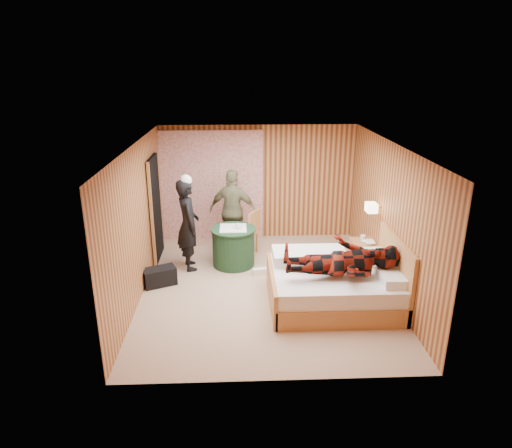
{
  "coord_description": "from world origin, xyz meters",
  "views": [
    {
      "loc": [
        -0.45,
        -7.17,
        3.73
      ],
      "look_at": [
        -0.14,
        0.37,
        1.05
      ],
      "focal_mm": 32.0,
      "sensor_mm": 36.0,
      "label": 1
    }
  ],
  "objects_px": {
    "man_at_table": "(233,211)",
    "nightstand": "(363,257)",
    "chair_near": "(249,229)",
    "wall_lamp": "(372,208)",
    "duffel_bag": "(160,276)",
    "round_table": "(233,246)",
    "woman_standing": "(188,225)",
    "man_on_bed": "(343,252)",
    "bed": "(336,284)",
    "chair_far": "(233,227)"
  },
  "relations": [
    {
      "from": "bed",
      "to": "chair_near",
      "type": "height_order",
      "value": "bed"
    },
    {
      "from": "bed",
      "to": "woman_standing",
      "type": "bearing_deg",
      "value": 149.75
    },
    {
      "from": "nightstand",
      "to": "man_on_bed",
      "type": "relative_size",
      "value": 0.35
    },
    {
      "from": "woman_standing",
      "to": "chair_near",
      "type": "bearing_deg",
      "value": -78.32
    },
    {
      "from": "round_table",
      "to": "man_on_bed",
      "type": "height_order",
      "value": "man_on_bed"
    },
    {
      "from": "bed",
      "to": "man_at_table",
      "type": "relative_size",
      "value": 1.2
    },
    {
      "from": "bed",
      "to": "woman_standing",
      "type": "xyz_separation_m",
      "value": [
        -2.5,
        1.46,
        0.55
      ]
    },
    {
      "from": "man_at_table",
      "to": "woman_standing",
      "type": "bearing_deg",
      "value": 60.36
    },
    {
      "from": "chair_near",
      "to": "wall_lamp",
      "type": "bearing_deg",
      "value": 93.89
    },
    {
      "from": "chair_far",
      "to": "woman_standing",
      "type": "bearing_deg",
      "value": -139.83
    },
    {
      "from": "nightstand",
      "to": "woman_standing",
      "type": "relative_size",
      "value": 0.35
    },
    {
      "from": "man_at_table",
      "to": "man_on_bed",
      "type": "distance_m",
      "value": 3.02
    },
    {
      "from": "woman_standing",
      "to": "wall_lamp",
      "type": "bearing_deg",
      "value": -112.43
    },
    {
      "from": "man_on_bed",
      "to": "chair_near",
      "type": "bearing_deg",
      "value": 121.22
    },
    {
      "from": "duffel_bag",
      "to": "woman_standing",
      "type": "xyz_separation_m",
      "value": [
        0.47,
        0.71,
        0.71
      ]
    },
    {
      "from": "chair_far",
      "to": "bed",
      "type": "bearing_deg",
      "value": -55.65
    },
    {
      "from": "bed",
      "to": "nightstand",
      "type": "relative_size",
      "value": 3.38
    },
    {
      "from": "nightstand",
      "to": "round_table",
      "type": "bearing_deg",
      "value": 170.35
    },
    {
      "from": "round_table",
      "to": "bed",
      "type": "bearing_deg",
      "value": -42.84
    },
    {
      "from": "man_on_bed",
      "to": "man_at_table",
      "type": "bearing_deg",
      "value": 124.17
    },
    {
      "from": "bed",
      "to": "man_at_table",
      "type": "distance_m",
      "value": 2.87
    },
    {
      "from": "nightstand",
      "to": "man_at_table",
      "type": "relative_size",
      "value": 0.36
    },
    {
      "from": "chair_near",
      "to": "duffel_bag",
      "type": "xyz_separation_m",
      "value": [
        -1.62,
        -1.29,
        -0.39
      ]
    },
    {
      "from": "wall_lamp",
      "to": "man_on_bed",
      "type": "bearing_deg",
      "value": -121.61
    },
    {
      "from": "man_at_table",
      "to": "nightstand",
      "type": "bearing_deg",
      "value": 171.33
    },
    {
      "from": "bed",
      "to": "round_table",
      "type": "height_order",
      "value": "bed"
    },
    {
      "from": "nightstand",
      "to": "round_table",
      "type": "height_order",
      "value": "round_table"
    },
    {
      "from": "chair_near",
      "to": "man_on_bed",
      "type": "bearing_deg",
      "value": 60.37
    },
    {
      "from": "nightstand",
      "to": "chair_near",
      "type": "distance_m",
      "value": 2.31
    },
    {
      "from": "woman_standing",
      "to": "man_at_table",
      "type": "xyz_separation_m",
      "value": [
        0.84,
        0.81,
        -0.01
      ]
    },
    {
      "from": "round_table",
      "to": "wall_lamp",
      "type": "bearing_deg",
      "value": -11.86
    },
    {
      "from": "duffel_bag",
      "to": "man_at_table",
      "type": "height_order",
      "value": "man_at_table"
    },
    {
      "from": "nightstand",
      "to": "man_at_table",
      "type": "height_order",
      "value": "man_at_table"
    },
    {
      "from": "bed",
      "to": "duffel_bag",
      "type": "xyz_separation_m",
      "value": [
        -2.97,
        0.75,
        -0.17
      ]
    },
    {
      "from": "chair_near",
      "to": "man_at_table",
      "type": "distance_m",
      "value": 0.5
    },
    {
      "from": "round_table",
      "to": "man_at_table",
      "type": "xyz_separation_m",
      "value": [
        -0.0,
        0.72,
        0.48
      ]
    },
    {
      "from": "round_table",
      "to": "chair_far",
      "type": "relative_size",
      "value": 0.93
    },
    {
      "from": "round_table",
      "to": "chair_far",
      "type": "distance_m",
      "value": 0.7
    },
    {
      "from": "chair_far",
      "to": "man_at_table",
      "type": "distance_m",
      "value": 0.33
    },
    {
      "from": "nightstand",
      "to": "woman_standing",
      "type": "distance_m",
      "value": 3.33
    },
    {
      "from": "round_table",
      "to": "woman_standing",
      "type": "bearing_deg",
      "value": -174.24
    },
    {
      "from": "bed",
      "to": "man_at_table",
      "type": "xyz_separation_m",
      "value": [
        -1.67,
        2.27,
        0.54
      ]
    },
    {
      "from": "bed",
      "to": "man_at_table",
      "type": "height_order",
      "value": "man_at_table"
    },
    {
      "from": "wall_lamp",
      "to": "chair_near",
      "type": "height_order",
      "value": "wall_lamp"
    },
    {
      "from": "nightstand",
      "to": "man_at_table",
      "type": "bearing_deg",
      "value": 154.91
    },
    {
      "from": "bed",
      "to": "man_on_bed",
      "type": "xyz_separation_m",
      "value": [
        0.03,
        -0.23,
        0.67
      ]
    },
    {
      "from": "woman_standing",
      "to": "man_at_table",
      "type": "distance_m",
      "value": 1.16
    },
    {
      "from": "wall_lamp",
      "to": "round_table",
      "type": "height_order",
      "value": "wall_lamp"
    },
    {
      "from": "duffel_bag",
      "to": "round_table",
      "type": "bearing_deg",
      "value": 7.64
    },
    {
      "from": "chair_far",
      "to": "man_at_table",
      "type": "relative_size",
      "value": 0.54
    }
  ]
}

